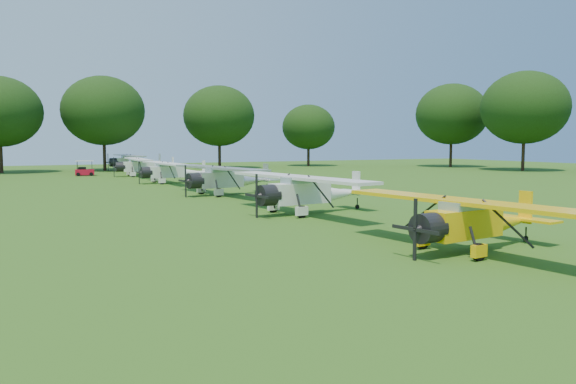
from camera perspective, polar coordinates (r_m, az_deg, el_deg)
name	(u,v)px	position (r m, az deg, el deg)	size (l,w,h in m)	color
ground	(329,223)	(27.31, 4.23, -3.16)	(160.00, 160.00, 0.00)	#2D5415
tree_belt	(390,60)	(29.43, 10.32, 13.05)	(137.36, 130.27, 14.52)	black
aircraft_2	(474,218)	(21.27, 18.33, -2.48)	(6.64, 10.53, 2.07)	yellow
aircraft_3	(308,189)	(30.81, 2.07, 0.28)	(7.31, 11.59, 2.28)	white
aircraft_4	(227,177)	(41.97, -6.26, 1.55)	(7.36, 11.66, 2.29)	silver
aircraft_5	(172,170)	(54.88, -11.75, 2.21)	(6.84, 10.88, 2.14)	white
aircraft_6	(143,165)	(66.51, -14.49, 2.69)	(7.12, 11.34, 2.23)	white
aircraft_7	(134,161)	(79.83, -15.40, 3.10)	(7.54, 12.01, 2.37)	silver
golf_cart	(84,171)	(69.43, -19.99, 2.05)	(2.21, 1.54, 1.76)	red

